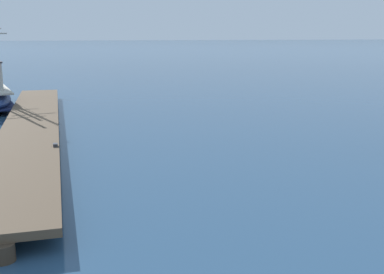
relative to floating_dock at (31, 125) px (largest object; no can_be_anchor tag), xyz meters
The scene contains 1 object.
floating_dock is the anchor object (origin of this frame).
Camera 1 is at (-4.59, -0.19, 3.51)m, focal length 45.14 mm.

